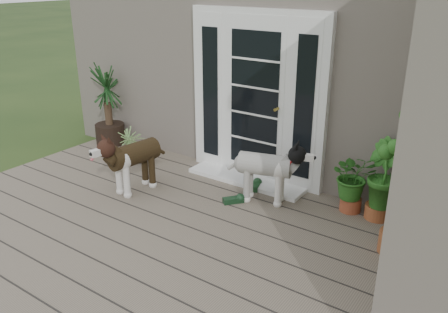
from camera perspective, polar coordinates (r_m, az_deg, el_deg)
The scene contains 14 objects.
deck at distance 4.62m, azimuth -8.81°, elevation -12.82°, with size 6.20×4.60×0.12m, color #6B5B4C.
house_main at distance 7.53m, azimuth 13.69°, elevation 12.62°, with size 7.40×4.00×3.10m, color #665E54.
door_unit at distance 5.88m, azimuth 3.97°, elevation 7.22°, with size 1.90×0.14×2.15m, color white.
door_step at distance 6.06m, azimuth 2.74°, elevation -2.82°, with size 1.60×0.40×0.05m, color white.
brindle_dog at distance 5.78m, azimuth -10.90°, elevation -0.91°, with size 0.37×0.85×0.71m, color #352613, non-canonical shape.
white_dog at distance 5.43m, azimuth 5.01°, elevation -2.24°, with size 0.35×0.82×0.69m, color silver, non-canonical shape.
spider_plant at distance 6.76m, azimuth -11.17°, elevation 1.70°, with size 0.51×0.51×0.55m, color #93AD6A, non-canonical shape.
yucca at distance 7.45m, azimuth -14.09°, elevation 6.14°, with size 0.86×0.86×1.25m, color black, non-canonical shape.
herb_a at distance 5.40m, azimuth 15.49°, elevation -3.39°, with size 0.50×0.50×0.64m, color #1B5F21.
herb_b at distance 5.32m, azimuth 18.58°, elevation -3.93°, with size 0.45×0.45×0.68m, color #1B5919.
herb_c at distance 5.08m, azimuth 25.75°, elevation -6.72°, with size 0.39×0.39×0.61m, color #1C5217.
sapling at distance 4.54m, azimuth 21.21°, elevation -2.58°, with size 0.46×0.46×1.57m, color #164E1A, non-canonical shape.
clog_left at distance 5.87m, azimuth 3.93°, elevation -3.54°, with size 0.13×0.29×0.09m, color #17391C, non-canonical shape.
clog_right at distance 5.50m, azimuth 1.16°, elevation -5.28°, with size 0.13×0.28×0.08m, color black, non-canonical shape.
Camera 1 is at (2.71, -2.29, 2.65)m, focal length 37.27 mm.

